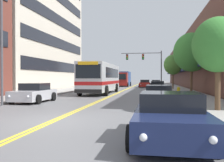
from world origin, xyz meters
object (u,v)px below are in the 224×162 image
Objects in this scene: traffic_signal_mast at (147,61)px; street_tree_right_mid at (191,52)px; car_silver_parked_left_near at (34,93)px; car_champagne_parked_right_far at (156,83)px; fire_hydrant at (178,92)px; car_navy_parked_right_foreground at (170,118)px; car_charcoal_parked_left_mid at (105,84)px; car_dark_grey_parked_right_mid at (157,87)px; street_tree_right_near at (218,45)px; car_white_parked_right_end at (159,94)px; city_bus at (101,77)px; car_red_moving_lead at (145,84)px; box_truck at (123,79)px; street_lamp_left_near at (6,18)px; street_tree_right_far at (173,65)px.

street_tree_right_mid is at bearing -71.61° from traffic_signal_mast.
car_champagne_parked_right_far is at bearing 75.02° from car_silver_parked_left_near.
car_champagne_parked_right_far reaches higher than fire_hydrant.
car_silver_parked_left_near is at bearing 133.09° from car_navy_parked_right_foreground.
car_dark_grey_parked_right_mid is at bearing -54.00° from car_charcoal_parked_left_mid.
car_champagne_parked_right_far is 0.74× the size of street_tree_right_mid.
car_white_parked_right_end is at bearing 120.04° from street_tree_right_near.
city_bus reaches higher than fire_hydrant.
car_red_moving_lead is 0.61× the size of box_truck.
street_tree_right_near is at bearing -81.73° from car_dark_grey_parked_right_mid.
car_dark_grey_parked_right_mid is 0.53× the size of street_lamp_left_near.
street_tree_right_mid reaches higher than car_dark_grey_parked_right_mid.
street_tree_right_far is (11.13, -6.32, 2.89)m from car_charcoal_parked_left_mid.
traffic_signal_mast is (-1.52, 10.27, 3.73)m from car_dark_grey_parked_right_mid.
car_dark_grey_parked_right_mid is 19.51m from street_lamp_left_near.
street_tree_right_mid is at bearing -81.80° from car_champagne_parked_right_far.
city_bus is at bearing -105.39° from car_champagne_parked_right_far.
car_charcoal_parked_left_mid is 1.03× the size of car_white_parked_right_end.
traffic_signal_mast reaches higher than car_champagne_parked_right_far.
street_tree_right_mid reaches higher than box_truck.
street_tree_right_mid is at bearing 68.48° from car_white_parked_right_end.
car_dark_grey_parked_right_mid is at bearing -82.30° from car_red_moving_lead.
city_bus is 2.62× the size of car_silver_parked_left_near.
car_charcoal_parked_left_mid is at bearing 165.32° from traffic_signal_mast.
car_red_moving_lead reaches higher than fire_hydrant.
car_navy_parked_right_foreground is at bearing -89.51° from car_white_parked_right_end.
street_tree_right_near is at bearing 65.47° from car_navy_parked_right_foreground.
traffic_signal_mast is (-1.54, -8.28, 3.73)m from car_champagne_parked_right_far.
street_tree_right_mid is (0.73, 13.46, 1.00)m from street_tree_right_near.
fire_hydrant is at bearing -36.48° from city_bus.
box_truck is at bearing 112.61° from street_tree_right_mid.
car_charcoal_parked_left_mid is 15.07m from car_dark_grey_parked_right_mid.
street_tree_right_near is (2.55, -36.23, 2.68)m from car_champagne_parked_right_far.
car_charcoal_parked_left_mid is at bearing 99.62° from city_bus.
car_red_moving_lead is at bearing 93.77° from car_white_parked_right_end.
car_dark_grey_parked_right_mid is at bearing 89.33° from car_white_parked_right_end.
street_lamp_left_near reaches higher than fire_hydrant.
street_tree_right_near is at bearing -59.96° from car_white_parked_right_end.
car_navy_parked_right_foreground is (6.08, -19.63, -1.19)m from city_bus.
car_silver_parked_left_near is 23.07m from street_tree_right_far.
car_champagne_parked_right_far is 5.51× the size of fire_hydrant.
car_silver_parked_left_near is 29.49m from car_red_moving_lead.
car_charcoal_parked_left_mid is at bearing -109.08° from box_truck.
city_bus is 1.37× the size of box_truck.
street_tree_right_mid is 6.69m from fire_hydrant.
street_lamp_left_near reaches higher than street_tree_right_mid.
fire_hydrant is (-0.75, -15.37, -3.01)m from street_tree_right_far.
car_charcoal_parked_left_mid is at bearing 90.25° from car_silver_parked_left_near.
car_champagne_parked_right_far is 0.94× the size of street_tree_right_far.
box_truck is (-4.48, 4.64, 0.91)m from car_red_moving_lead.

